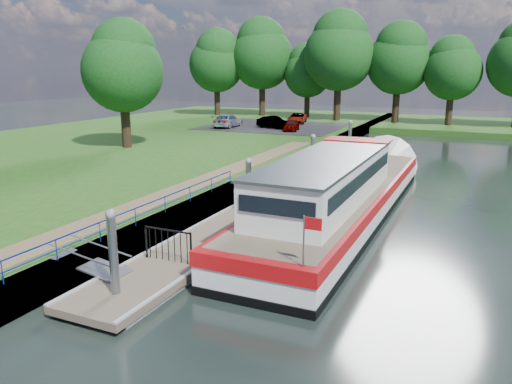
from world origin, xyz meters
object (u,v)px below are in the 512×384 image
at_px(barge, 344,193).
at_px(car_b, 273,122).
at_px(car_c, 228,121).
at_px(car_d, 297,118).
at_px(car_a, 292,125).
at_px(pontoon, 285,196).

xyz_separation_m(barge, car_b, (-13.94, 24.70, 0.35)).
bearing_deg(barge, car_b, 119.45).
bearing_deg(car_c, car_d, -132.45).
height_order(barge, car_c, barge).
relative_size(car_b, car_d, 0.92).
height_order(barge, car_a, barge).
height_order(car_a, car_c, car_c).
relative_size(pontoon, car_b, 8.17).
relative_size(pontoon, car_d, 7.50).
xyz_separation_m(car_a, car_d, (-1.88, 6.71, 0.02)).
distance_m(pontoon, car_a, 23.35).
xyz_separation_m(car_c, car_d, (5.23, 6.60, -0.10)).
height_order(car_a, car_d, car_d).
height_order(car_b, car_c, car_c).
bearing_deg(car_d, pontoon, -84.35).
distance_m(pontoon, car_d, 30.30).
relative_size(car_a, car_b, 0.86).
relative_size(barge, car_c, 4.64).
distance_m(car_a, car_b, 2.70).
relative_size(barge, car_a, 6.73).
bearing_deg(car_a, car_c, 166.99).
bearing_deg(car_b, pontoon, -137.46).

